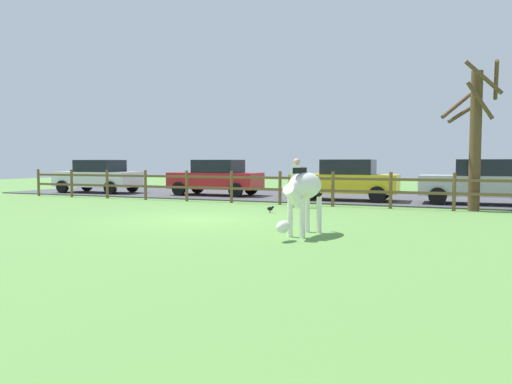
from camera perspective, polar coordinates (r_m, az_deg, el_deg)
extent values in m
plane|color=#5B8C42|center=(12.82, -6.77, -3.26)|extent=(60.00, 60.00, 0.00)
cube|color=#47474C|center=(21.38, 5.52, -0.43)|extent=(28.00, 7.40, 0.05)
cylinder|color=brown|center=(23.60, -24.40, 1.03)|extent=(0.11, 0.11, 1.19)
cylinder|color=brown|center=(22.25, -21.03, 0.97)|extent=(0.11, 0.11, 1.19)
cylinder|color=brown|center=(20.97, -17.24, 0.91)|extent=(0.11, 0.11, 1.19)
cylinder|color=brown|center=(19.80, -12.98, 0.83)|extent=(0.11, 0.11, 1.19)
cylinder|color=brown|center=(18.76, -8.22, 0.73)|extent=(0.11, 0.11, 1.19)
cylinder|color=brown|center=(17.86, -2.93, 0.62)|extent=(0.11, 0.11, 1.19)
cylinder|color=brown|center=(17.12, 2.86, 0.49)|extent=(0.11, 0.11, 1.19)
cylinder|color=brown|center=(16.58, 9.10, 0.34)|extent=(0.11, 0.11, 1.19)
cylinder|color=brown|center=(16.24, 15.68, 0.19)|extent=(0.11, 0.11, 1.19)
cylinder|color=brown|center=(16.12, 22.45, 0.02)|extent=(0.11, 0.11, 1.19)
cube|color=brown|center=(17.47, -0.10, 0.36)|extent=(21.05, 0.06, 0.09)
cube|color=brown|center=(17.45, -0.10, 1.73)|extent=(21.05, 0.06, 0.09)
cylinder|color=#513A23|center=(16.37, 24.58, 5.47)|extent=(0.34, 0.34, 4.31)
cylinder|color=#513A23|center=(16.54, 26.60, 11.77)|extent=(0.18, 1.14, 1.07)
cylinder|color=#513A23|center=(16.85, 22.71, 9.44)|extent=(0.94, 1.24, 0.91)
cylinder|color=#513A23|center=(16.05, 25.41, 12.19)|extent=(1.12, 0.46, 1.03)
cylinder|color=#513A23|center=(16.89, 23.51, 8.72)|extent=(1.04, 0.77, 0.76)
cylinder|color=#513A23|center=(16.11, 25.05, 9.81)|extent=(0.84, 0.31, 1.16)
ellipsoid|color=white|center=(10.03, 5.85, 0.75)|extent=(0.67, 1.30, 0.56)
cylinder|color=white|center=(9.67, 5.54, -3.18)|extent=(0.11, 0.11, 0.78)
cylinder|color=white|center=(9.79, 4.07, -3.08)|extent=(0.11, 0.11, 0.78)
cylinder|color=white|center=(10.39, 7.49, -2.72)|extent=(0.11, 0.11, 0.78)
cylinder|color=white|center=(10.50, 6.10, -2.64)|extent=(0.11, 0.11, 0.78)
cylinder|color=white|center=(9.57, 4.47, -0.51)|extent=(0.33, 0.62, 0.51)
ellipsoid|color=white|center=(9.26, 3.25, -4.15)|extent=(0.27, 0.47, 0.24)
cube|color=black|center=(9.80, 5.23, 2.56)|extent=(0.13, 0.56, 0.12)
cylinder|color=black|center=(10.65, 7.43, 0.09)|extent=(0.08, 0.20, 0.54)
cylinder|color=black|center=(14.46, 1.69, -2.34)|extent=(0.01, 0.01, 0.06)
cylinder|color=black|center=(14.42, 1.64, -2.35)|extent=(0.01, 0.01, 0.06)
ellipsoid|color=black|center=(14.43, 1.67, -1.99)|extent=(0.18, 0.10, 0.12)
sphere|color=black|center=(14.39, 2.00, -1.81)|extent=(0.07, 0.07, 0.07)
cube|color=#B7BABF|center=(18.37, 25.05, 0.69)|extent=(4.01, 1.71, 0.70)
cube|color=black|center=(18.36, 25.57, 2.64)|extent=(1.91, 1.57, 0.56)
cylinder|color=black|center=(17.53, 20.74, -0.48)|extent=(0.60, 0.18, 0.60)
cylinder|color=black|center=(19.22, 20.89, -0.14)|extent=(0.60, 0.18, 0.60)
cube|color=white|center=(24.12, -18.27, 1.47)|extent=(4.07, 1.86, 0.70)
cube|color=black|center=(24.01, -18.01, 2.97)|extent=(1.96, 1.64, 0.56)
cylinder|color=black|center=(24.36, -21.98, 0.58)|extent=(0.61, 0.20, 0.60)
cylinder|color=black|center=(25.64, -19.43, 0.78)|extent=(0.61, 0.20, 0.60)
cylinder|color=black|center=(22.63, -16.91, 0.48)|extent=(0.61, 0.20, 0.60)
cylinder|color=black|center=(24.01, -14.46, 0.69)|extent=(0.61, 0.20, 0.60)
cube|color=yellow|center=(18.76, 10.44, 1.03)|extent=(4.03, 1.77, 0.70)
cube|color=black|center=(18.71, 10.92, 2.94)|extent=(1.93, 1.60, 0.56)
cylinder|color=black|center=(18.26, 5.76, -0.10)|extent=(0.60, 0.19, 0.60)
cylinder|color=black|center=(19.90, 7.09, 0.20)|extent=(0.60, 0.19, 0.60)
cylinder|color=black|center=(17.73, 14.19, -0.31)|extent=(0.60, 0.19, 0.60)
cylinder|color=black|center=(19.41, 14.83, 0.02)|extent=(0.60, 0.19, 0.60)
cube|color=red|center=(21.21, -4.84, 1.37)|extent=(4.03, 1.78, 0.70)
cube|color=black|center=(21.13, -4.49, 3.07)|extent=(1.93, 1.60, 0.56)
cylinder|color=black|center=(21.12, -9.15, 0.37)|extent=(0.60, 0.19, 0.60)
cylinder|color=black|center=(22.60, -6.96, 0.60)|extent=(0.60, 0.19, 0.60)
cylinder|color=black|center=(19.88, -2.43, 0.22)|extent=(0.60, 0.19, 0.60)
cylinder|color=black|center=(21.45, -0.60, 0.47)|extent=(0.60, 0.19, 0.60)
cylinder|color=#232847|center=(16.16, 4.52, -0.36)|extent=(0.14, 0.14, 0.82)
cylinder|color=#232847|center=(16.13, 5.15, -0.38)|extent=(0.14, 0.14, 0.82)
cube|color=silver|center=(16.11, 4.85, 2.11)|extent=(0.39, 0.27, 0.58)
sphere|color=tan|center=(16.11, 4.86, 3.61)|extent=(0.22, 0.22, 0.22)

